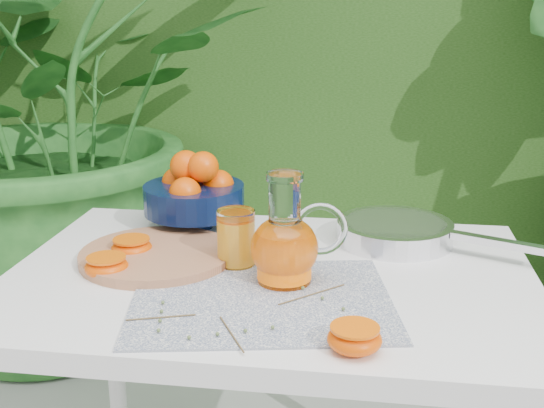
# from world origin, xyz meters

# --- Properties ---
(hedge_backdrop) EXTENTS (8.00, 1.65, 2.50)m
(hedge_backdrop) POSITION_xyz_m (0.06, 2.06, 1.19)
(hedge_backdrop) COLOR #224A15
(hedge_backdrop) RESTS_ON ground
(potted_plant_left) EXTENTS (2.45, 2.45, 1.77)m
(potted_plant_left) POSITION_xyz_m (-0.89, 1.19, 0.89)
(potted_plant_left) COLOR #1D561E
(potted_plant_left) RESTS_ON ground
(white_table) EXTENTS (1.00, 0.70, 0.75)m
(white_table) POSITION_xyz_m (0.07, 0.08, 0.67)
(white_table) COLOR white
(white_table) RESTS_ON ground
(placemat) EXTENTS (0.50, 0.42, 0.00)m
(placemat) POSITION_xyz_m (0.07, -0.05, 0.75)
(placemat) COLOR #0C1E47
(placemat) RESTS_ON white_table
(cutting_board) EXTENTS (0.36, 0.36, 0.02)m
(cutting_board) POSITION_xyz_m (-0.17, 0.11, 0.76)
(cutting_board) COLOR #AF724F
(cutting_board) RESTS_ON white_table
(fruit_bowl) EXTENTS (0.25, 0.25, 0.18)m
(fruit_bowl) POSITION_xyz_m (-0.14, 0.32, 0.83)
(fruit_bowl) COLOR black
(fruit_bowl) RESTS_ON white_table
(juice_pitcher) EXTENTS (0.18, 0.14, 0.20)m
(juice_pitcher) POSITION_xyz_m (0.10, 0.03, 0.82)
(juice_pitcher) COLOR white
(juice_pitcher) RESTS_ON white_table
(juice_tumbler) EXTENTS (0.08, 0.08, 0.11)m
(juice_tumbler) POSITION_xyz_m (-0.00, 0.10, 0.81)
(juice_tumbler) COLOR white
(juice_tumbler) RESTS_ON white_table
(saute_pan) EXTENTS (0.45, 0.32, 0.05)m
(saute_pan) POSITION_xyz_m (0.31, 0.28, 0.78)
(saute_pan) COLOR silver
(saute_pan) RESTS_ON white_table
(orange_halves) EXTENTS (0.57, 0.43, 0.04)m
(orange_halves) POSITION_xyz_m (-0.07, -0.02, 0.77)
(orange_halves) COLOR #F06902
(orange_halves) RESTS_ON white_table
(thyme_sprigs) EXTENTS (0.35, 0.28, 0.01)m
(thyme_sprigs) POSITION_xyz_m (0.05, -0.12, 0.76)
(thyme_sprigs) COLOR brown
(thyme_sprigs) RESTS_ON white_table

